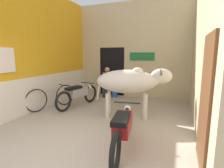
{
  "coord_description": "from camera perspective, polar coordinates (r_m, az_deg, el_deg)",
  "views": [
    {
      "loc": [
        1.9,
        -2.08,
        1.78
      ],
      "look_at": [
        0.21,
        2.29,
        0.99
      ],
      "focal_mm": 28.0,
      "sensor_mm": 36.0,
      "label": 1
    }
  ],
  "objects": [
    {
      "name": "ground_plane",
      "position": [
        3.34,
        -19.51,
        -23.29
      ],
      "size": [
        30.0,
        30.0,
        0.0
      ],
      "primitive_type": "plane",
      "color": "tan"
    },
    {
      "name": "bicycle",
      "position": [
        6.19,
        -19.06,
        -4.08
      ],
      "size": [
        0.68,
        1.69,
        0.75
      ],
      "color": "black",
      "rests_on": "ground_plane"
    },
    {
      "name": "cow",
      "position": [
        4.95,
        6.26,
        0.81
      ],
      "size": [
        2.16,
        1.12,
        1.48
      ],
      "color": "beige",
      "rests_on": "ground_plane"
    },
    {
      "name": "wall_right_with_door",
      "position": [
        4.61,
        27.99,
        10.31
      ],
      "size": [
        0.22,
        5.08,
        3.91
      ],
      "color": "#C6B289",
      "rests_on": "ground_plane"
    },
    {
      "name": "motorcycle_near",
      "position": [
        3.39,
        3.58,
        -13.72
      ],
      "size": [
        0.58,
        2.07,
        0.77
      ],
      "color": "black",
      "rests_on": "ground_plane"
    },
    {
      "name": "plastic_stool",
      "position": [
        7.43,
        0.84,
        -2.49
      ],
      "size": [
        0.35,
        0.35,
        0.43
      ],
      "color": "#2856B2",
      "rests_on": "ground_plane"
    },
    {
      "name": "wall_back_with_doorway",
      "position": [
        7.73,
        4.66,
        8.53
      ],
      "size": [
        4.66,
        0.93,
        3.91
      ],
      "color": "#C6B289",
      "rests_on": "ground_plane"
    },
    {
      "name": "wall_left_shopfront",
      "position": [
        6.32,
        -22.29,
        9.86
      ],
      "size": [
        0.25,
        5.08,
        3.91
      ],
      "color": "orange",
      "rests_on": "ground_plane"
    },
    {
      "name": "motorcycle_far",
      "position": [
        6.13,
        -11.04,
        -3.25
      ],
      "size": [
        0.62,
        1.97,
        0.77
      ],
      "color": "black",
      "rests_on": "ground_plane"
    },
    {
      "name": "shopkeeper_seated",
      "position": [
        7.35,
        -1.67,
        0.84
      ],
      "size": [
        0.37,
        0.33,
        1.26
      ],
      "color": "#282833",
      "rests_on": "ground_plane"
    }
  ]
}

